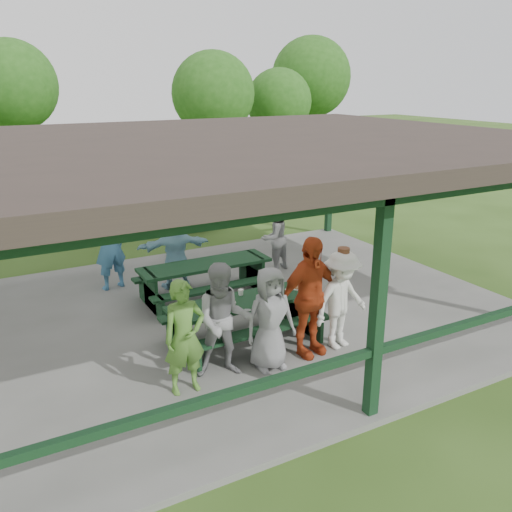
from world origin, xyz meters
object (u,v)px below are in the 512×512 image
contestant_red (309,297)px  spectator_grey (274,237)px  farm_trailer (13,218)px  contestant_grey_mid (270,319)px  contestant_white_fedora (341,300)px  picnic_table_near (244,315)px  pickup_truck (135,201)px  picnic_table_far (205,276)px  spectator_lblue (175,249)px  contestant_grey_left (224,320)px  spectator_blue (109,245)px  contestant_green (184,337)px

contestant_red → spectator_grey: contestant_red is taller
farm_trailer → contestant_grey_mid: bearing=-63.1°
contestant_red → contestant_white_fedora: 0.60m
picnic_table_near → pickup_truck: 8.80m
contestant_grey_mid → picnic_table_near: bearing=91.3°
picnic_table_far → spectator_grey: (2.04, 0.82, 0.31)m
picnic_table_far → spectator_lblue: (-0.27, 0.93, 0.35)m
picnic_table_near → spectator_lblue: spectator_lblue is taller
picnic_table_far → contestant_white_fedora: contestant_white_fedora is taller
contestant_red → spectator_lblue: (-0.79, 3.78, -0.15)m
contestant_grey_left → pickup_truck: size_ratio=0.33×
spectator_lblue → spectator_grey: 2.31m
farm_trailer → spectator_lblue: bearing=-54.3°
picnic_table_near → spectator_blue: 3.75m
picnic_table_near → contestant_white_fedora: size_ratio=1.50×
picnic_table_far → pickup_truck: (0.60, 6.76, 0.15)m
contestant_white_fedora → spectator_blue: bearing=112.0°
contestant_green → spectator_grey: (3.62, 3.76, -0.04)m
contestant_green → contestant_white_fedora: size_ratio=0.97×
spectator_lblue → pickup_truck: bearing=-92.0°
contestant_grey_left → spectator_blue: size_ratio=0.92×
spectator_grey → contestant_grey_left: bearing=30.0°
contestant_white_fedora → spectator_grey: (0.93, 3.72, -0.04)m
contestant_green → contestant_grey_mid: (1.36, 0.01, -0.03)m
picnic_table_far → spectator_blue: 2.15m
spectator_blue → pickup_truck: bearing=-124.9°
picnic_table_far → contestant_white_fedora: (1.11, -2.90, 0.35)m
pickup_truck → spectator_lblue: bearing=-161.8°
spectator_lblue → spectator_blue: (-1.21, 0.56, 0.12)m
spectator_grey → contestant_red: bearing=46.8°
contestant_grey_mid → farm_trailer: 9.99m
picnic_table_far → pickup_truck: pickup_truck is taller
farm_trailer → picnic_table_near: bearing=-61.3°
contestant_grey_left → contestant_red: 1.44m
picnic_table_far → contestant_grey_mid: bearing=-94.4°
picnic_table_near → spectator_blue: bearing=110.5°
contestant_white_fedora → spectator_grey: contestant_white_fedora is taller
picnic_table_far → spectator_lblue: spectator_lblue is taller
spectator_blue → contestant_white_fedora: bearing=107.2°
contestant_grey_left → contestant_green: bearing=-148.3°
contestant_grey_mid → spectator_lblue: spectator_lblue is taller
contestant_grey_left → spectator_blue: spectator_blue is taller
spectator_blue → pickup_truck: spectator_blue is taller
contestant_green → spectator_blue: 4.42m
picnic_table_near → pickup_truck: bearing=85.0°
picnic_table_near → spectator_lblue: (-0.09, 2.93, 0.35)m
contestant_grey_left → spectator_blue: (-0.57, 4.27, 0.07)m
picnic_table_far → contestant_red: (0.52, -2.85, 0.49)m
farm_trailer → picnic_table_far: bearing=-55.3°
picnic_table_near → contestant_green: (-1.40, -0.94, 0.35)m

